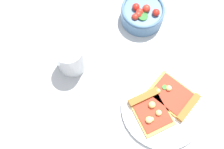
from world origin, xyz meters
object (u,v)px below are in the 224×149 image
at_px(pizza_slice_far, 175,97).
at_px(soda_glass, 71,58).
at_px(pizza_slice_near, 150,109).
at_px(salad_bowl, 142,13).
at_px(plate, 163,108).
at_px(paper_napkin, 68,130).

xyz_separation_m(pizza_slice_far, soda_glass, (-0.23, -0.21, 0.03)).
xyz_separation_m(pizza_slice_near, pizza_slice_far, (0.00, 0.08, -0.00)).
bearing_deg(soda_glass, salad_bowl, 98.91).
distance_m(plate, soda_glass, 0.30).
bearing_deg(soda_glass, pizza_slice_far, 41.93).
relative_size(pizza_slice_far, paper_napkin, 0.99).
bearing_deg(pizza_slice_near, pizza_slice_far, 86.91).
xyz_separation_m(plate, salad_bowl, (-0.28, 0.09, 0.02)).
bearing_deg(plate, soda_glass, -145.14).
bearing_deg(pizza_slice_far, paper_napkin, -101.56).
bearing_deg(salad_bowl, soda_glass, -81.09).
height_order(plate, paper_napkin, plate).
bearing_deg(plate, pizza_slice_far, 99.31).
xyz_separation_m(plate, soda_glass, (-0.24, -0.17, 0.04)).
bearing_deg(pizza_slice_near, salad_bowl, 154.06).
distance_m(pizza_slice_far, soda_glass, 0.32).
distance_m(plate, pizza_slice_near, 0.04).
bearing_deg(salad_bowl, pizza_slice_far, -10.62).
xyz_separation_m(pizza_slice_near, soda_glass, (-0.23, -0.13, 0.03)).
relative_size(pizza_slice_near, salad_bowl, 0.88).
bearing_deg(pizza_slice_near, plate, 73.40).
distance_m(soda_glass, paper_napkin, 0.20).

